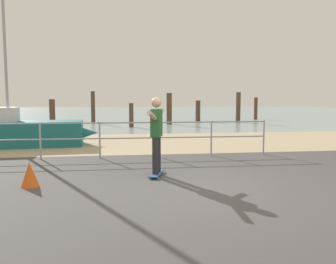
% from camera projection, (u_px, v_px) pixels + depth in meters
% --- Properties ---
extents(ground_plane, '(24.00, 10.00, 0.04)m').
position_uv_depth(ground_plane, '(215.00, 207.00, 5.42)').
color(ground_plane, '#474444').
rests_on(ground_plane, ground).
extents(beach_strip, '(24.00, 6.00, 0.04)m').
position_uv_depth(beach_strip, '(160.00, 142.00, 13.31)').
color(beach_strip, tan).
rests_on(beach_strip, ground).
extents(sea_surface, '(72.00, 50.00, 0.04)m').
position_uv_depth(sea_surface, '(135.00, 112.00, 40.94)').
color(sea_surface, '#849EA3').
rests_on(sea_surface, ground).
extents(railing_fence, '(9.76, 0.05, 1.05)m').
position_uv_depth(railing_fence, '(100.00, 134.00, 9.62)').
color(railing_fence, '#9EA0A5').
rests_on(railing_fence, ground).
extents(sailboat, '(5.02, 1.74, 5.73)m').
position_uv_depth(sailboat, '(23.00, 132.00, 11.99)').
color(sailboat, '#19666B').
rests_on(sailboat, ground).
extents(skateboard, '(0.43, 0.82, 0.08)m').
position_uv_depth(skateboard, '(157.00, 173.00, 7.49)').
color(skateboard, '#334C8C').
rests_on(skateboard, ground).
extents(skateboarder, '(0.51, 1.41, 1.65)m').
position_uv_depth(skateboarder, '(156.00, 130.00, 7.39)').
color(skateboarder, '#26262B').
rests_on(skateboarder, skateboard).
extents(groyne_post_0, '(0.36, 0.36, 1.64)m').
position_uv_depth(groyne_post_0, '(52.00, 112.00, 21.90)').
color(groyne_post_0, '#513826').
rests_on(groyne_post_0, ground).
extents(groyne_post_1, '(0.27, 0.27, 2.17)m').
position_uv_depth(groyne_post_1, '(93.00, 107.00, 23.16)').
color(groyne_post_1, '#513826').
rests_on(groyne_post_1, ground).
extents(groyne_post_2, '(0.26, 0.26, 1.43)m').
position_uv_depth(groyne_post_2, '(131.00, 115.00, 19.85)').
color(groyne_post_2, '#513826').
rests_on(groyne_post_2, ground).
extents(groyne_post_3, '(0.35, 0.35, 2.04)m').
position_uv_depth(groyne_post_3, '(169.00, 109.00, 22.09)').
color(groyne_post_3, '#513826').
rests_on(groyne_post_3, ground).
extents(groyne_post_4, '(0.35, 0.35, 1.54)m').
position_uv_depth(groyne_post_4, '(198.00, 111.00, 25.06)').
color(groyne_post_4, '#513826').
rests_on(groyne_post_4, ground).
extents(groyne_post_5, '(0.32, 0.32, 2.12)m').
position_uv_depth(groyne_post_5, '(238.00, 107.00, 23.73)').
color(groyne_post_5, '#513826').
rests_on(groyne_post_5, ground).
extents(groyne_post_6, '(0.28, 0.28, 1.77)m').
position_uv_depth(groyne_post_6, '(256.00, 109.00, 27.06)').
color(groyne_post_6, '#513826').
rests_on(groyne_post_6, ground).
extents(traffic_cone, '(0.36, 0.36, 0.50)m').
position_uv_depth(traffic_cone, '(30.00, 175.00, 6.53)').
color(traffic_cone, '#E55919').
rests_on(traffic_cone, ground).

